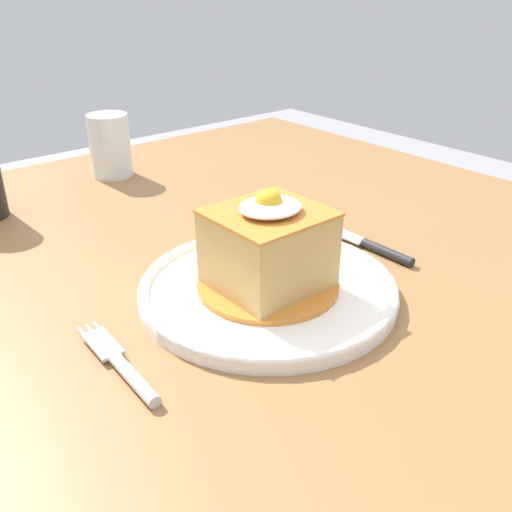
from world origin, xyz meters
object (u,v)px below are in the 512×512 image
fork (123,367)px  knife (372,246)px  drinking_glass (111,150)px  main_plate (268,288)px

fork → knife: bearing=2.9°
fork → drinking_glass: (0.25, 0.50, 0.04)m
main_plate → knife: main_plate is taller
main_plate → knife: (0.17, -0.00, -0.00)m
fork → knife: size_ratio=0.86×
drinking_glass → knife: bearing=-76.7°
fork → drinking_glass: drinking_glass is taller
knife → fork: bearing=-177.1°
fork → knife: (0.36, 0.02, 0.00)m
main_plate → drinking_glass: bearing=82.8°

